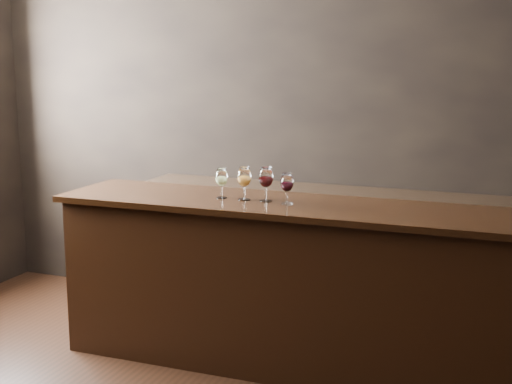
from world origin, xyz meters
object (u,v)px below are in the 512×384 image
(glass_white, at_px, (222,178))
(glass_amber, at_px, (244,178))
(glass_red_b, at_px, (287,183))
(back_bar_shelf, at_px, (328,257))
(bar_counter, at_px, (292,289))
(glass_red_a, at_px, (266,178))

(glass_white, height_order, glass_amber, glass_amber)
(glass_white, xyz_separation_m, glass_red_b, (0.43, -0.03, 0.00))
(back_bar_shelf, bearing_deg, glass_red_b, -92.34)
(back_bar_shelf, xyz_separation_m, glass_amber, (-0.31, -0.77, 0.67))
(bar_counter, relative_size, glass_red_a, 13.53)
(glass_amber, xyz_separation_m, glass_red_b, (0.28, -0.02, -0.01))
(glass_white, relative_size, glass_amber, 0.90)
(bar_counter, xyz_separation_m, glass_red_a, (-0.17, -0.00, 0.67))
(glass_white, distance_m, glass_red_a, 0.29)
(back_bar_shelf, bearing_deg, bar_counter, -90.72)
(back_bar_shelf, height_order, glass_amber, glass_amber)
(glass_amber, distance_m, glass_red_b, 0.28)
(glass_red_a, bearing_deg, glass_red_b, -13.29)
(glass_red_b, bearing_deg, glass_amber, 175.32)
(glass_red_b, bearing_deg, bar_counter, 57.20)
(glass_red_b, bearing_deg, glass_white, 176.63)
(back_bar_shelf, xyz_separation_m, glass_red_b, (-0.03, -0.79, 0.66))
(bar_counter, distance_m, glass_white, 0.79)
(glass_amber, bearing_deg, bar_counter, 2.43)
(bar_counter, height_order, glass_red_a, glass_red_a)
(glass_amber, bearing_deg, glass_red_b, -4.68)
(bar_counter, height_order, back_bar_shelf, bar_counter)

